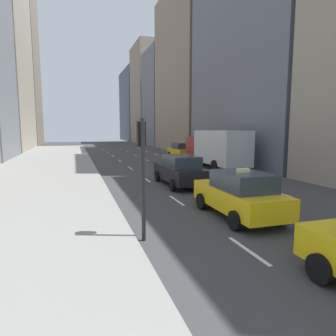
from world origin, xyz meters
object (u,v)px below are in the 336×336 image
sedan_black_near (180,170)px  taxi_third (181,150)px  taxi_lead (239,194)px  box_truck (216,148)px  traffic_light_pole (142,160)px

sedan_black_near → taxi_third: bearing=69.9°
taxi_lead → sedan_black_near: bearing=90.0°
taxi_lead → box_truck: size_ratio=0.52×
taxi_third → box_truck: size_ratio=0.52×
box_truck → traffic_light_pole: bearing=-123.5°
traffic_light_pole → taxi_third: bearing=67.6°
taxi_third → box_truck: (0.00, -8.71, 0.83)m
taxi_third → sedan_black_near: (-5.60, -15.32, 0.02)m
box_truck → traffic_light_pole: size_ratio=2.33×
taxi_lead → taxi_third: size_ratio=1.00×
taxi_third → traffic_light_pole: size_ratio=1.22×
taxi_third → sedan_black_near: size_ratio=0.89×
sedan_black_near → box_truck: (5.60, 6.61, 0.81)m
taxi_third → box_truck: box_truck is taller
taxi_lead → box_truck: box_truck is taller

